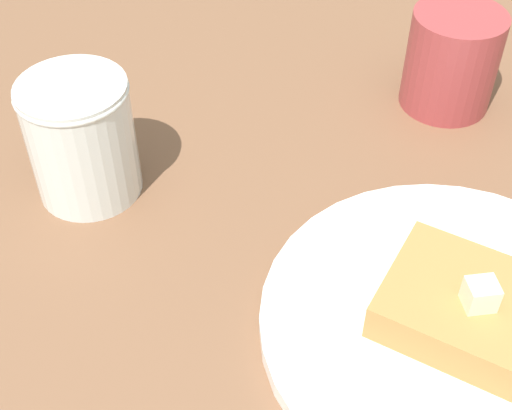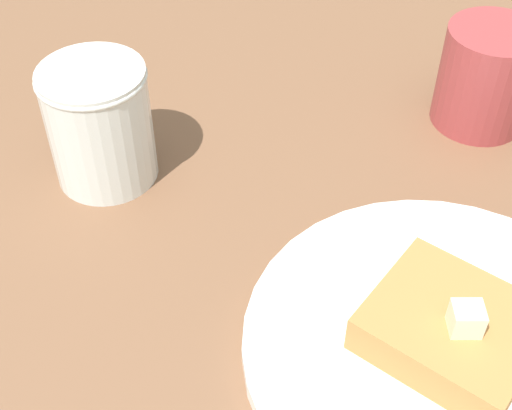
# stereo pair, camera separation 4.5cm
# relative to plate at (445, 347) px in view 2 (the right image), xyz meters

# --- Properties ---
(plate) EXTENTS (0.24, 0.24, 0.01)m
(plate) POSITION_rel_plate_xyz_m (0.00, 0.00, 0.00)
(plate) COLOR white
(plate) RESTS_ON table_surface
(toast_slice_center) EXTENTS (0.11, 0.11, 0.03)m
(toast_slice_center) POSITION_rel_plate_xyz_m (-0.00, -0.00, 0.02)
(toast_slice_center) COLOR #B3783F
(toast_slice_center) RESTS_ON plate
(butter_pat_primary) EXTENTS (0.02, 0.02, 0.02)m
(butter_pat_primary) POSITION_rel_plate_xyz_m (-0.01, -0.01, 0.04)
(butter_pat_primary) COLOR #F8ECC9
(butter_pat_primary) RESTS_ON toast_slice_center
(syrup_jar) EXTENTS (0.08, 0.08, 0.09)m
(syrup_jar) POSITION_rel_plate_xyz_m (0.08, 0.27, 0.04)
(syrup_jar) COLOR #3C1305
(syrup_jar) RESTS_ON table_surface
(coffee_mug) EXTENTS (0.10, 0.07, 0.08)m
(coffee_mug) POSITION_rel_plate_xyz_m (0.24, 0.01, 0.03)
(coffee_mug) COLOR #9E3A3B
(coffee_mug) RESTS_ON table_surface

